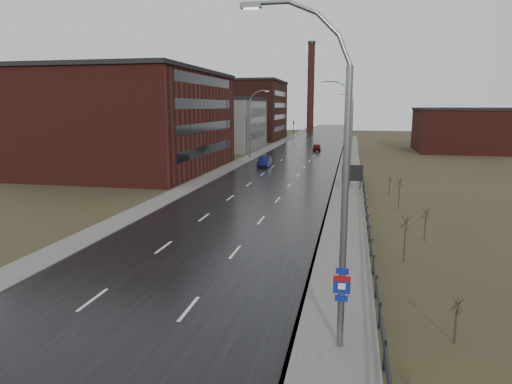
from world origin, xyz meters
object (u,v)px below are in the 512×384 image
at_px(streetlight_main, 336,185).
at_px(car_far, 317,147).
at_px(billboard, 352,174).
at_px(car_near, 265,162).

xyz_separation_m(streetlight_main, car_far, (-6.41, 75.85, -5.37)).
height_order(billboard, car_far, billboard).
height_order(billboard, car_near, billboard).
bearing_deg(billboard, car_far, 99.21).
height_order(streetlight_main, car_far, streetlight_main).
bearing_deg(car_far, billboard, 94.59).
height_order(streetlight_main, car_near, streetlight_main).
relative_size(streetlight_main, car_near, 2.70).
height_order(car_near, car_far, car_near).
distance_m(streetlight_main, car_near, 51.06).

